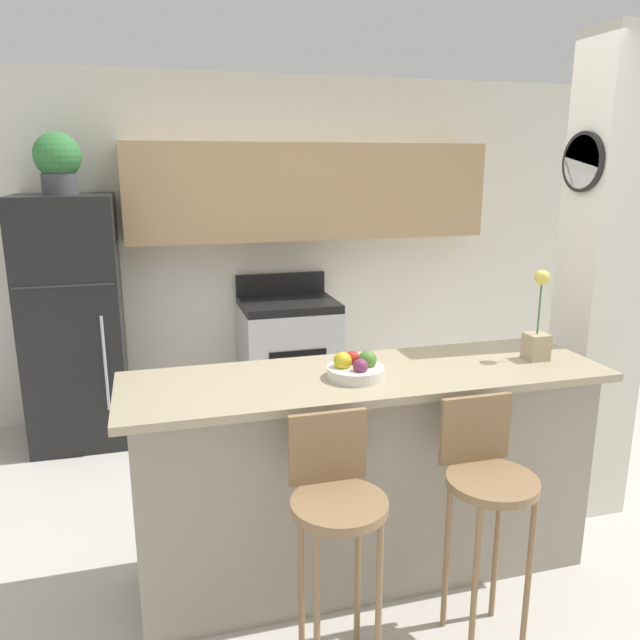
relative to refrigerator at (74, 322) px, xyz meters
The scene contains 11 objects.
ground_plane 2.56m from the refrigerator, 53.61° to the right, with size 14.00×14.00×0.00m, color beige.
wall_back 1.69m from the refrigerator, 10.75° to the left, with size 5.60×0.38×2.55m.
pillar_right 3.32m from the refrigerator, 31.04° to the right, with size 0.38×0.32×2.55m.
counter_bar 2.44m from the refrigerator, 53.61° to the right, with size 2.18×0.63×1.00m.
refrigerator is the anchor object (origin of this frame).
stove_range 1.56m from the refrigerator, ahead, with size 0.71×0.59×1.07m.
bar_stool_left 2.72m from the refrigerator, 65.59° to the right, with size 0.36×0.36×1.01m.
bar_stool_right 3.03m from the refrigerator, 54.86° to the right, with size 0.36×0.36×1.01m.
potted_plant_on_fridge 1.06m from the refrigerator, 117.01° to the left, with size 0.30×0.30×0.39m.
orchid_vase 3.02m from the refrigerator, 40.90° to the right, with size 0.10×0.10×0.43m.
fruit_bowl 2.41m from the refrigerator, 55.63° to the right, with size 0.25×0.25×0.12m.
Camera 1 is at (-0.92, -2.48, 1.91)m, focal length 35.00 mm.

